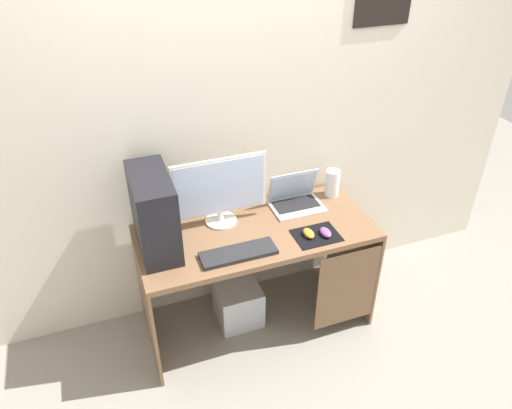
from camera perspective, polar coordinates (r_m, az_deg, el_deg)
name	(u,v)px	position (r m, az deg, el deg)	size (l,w,h in m)	color
ground_plane	(256,318)	(3.34, 0.00, -13.17)	(8.00, 8.00, 0.00)	gray
wall_back	(236,117)	(2.86, -2.41, 10.22)	(4.00, 0.05, 2.60)	beige
desk	(259,251)	(2.94, 0.40, -5.42)	(1.39, 0.62, 0.73)	brown
pc_tower	(154,213)	(2.66, -11.85, -0.95)	(0.20, 0.45, 0.45)	black
monitor	(220,191)	(2.80, -4.23, 1.64)	(0.56, 0.19, 0.43)	white
laptop	(295,199)	(3.06, 4.62, 0.64)	(0.32, 0.23, 0.22)	silver
speaker	(332,183)	(3.16, 8.90, 2.51)	(0.09, 0.09, 0.18)	white
keyboard	(238,253)	(2.67, -2.07, -5.71)	(0.42, 0.14, 0.02)	#232326
mousepad	(316,235)	(2.83, 7.07, -3.60)	(0.26, 0.20, 0.01)	black
mouse_left	(309,233)	(2.81, 6.18, -3.37)	(0.06, 0.10, 0.03)	orange
mouse_right	(326,232)	(2.83, 8.14, -3.24)	(0.06, 0.10, 0.03)	#8C4C99
subwoofer	(238,303)	(3.24, -2.10, -11.44)	(0.28, 0.28, 0.28)	#B7BCC6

